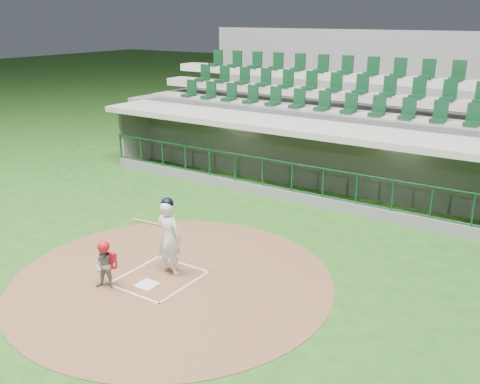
# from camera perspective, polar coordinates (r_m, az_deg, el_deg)

# --- Properties ---
(ground) EXTENTS (120.00, 120.00, 0.00)m
(ground) POSITION_cam_1_polar(r_m,az_deg,el_deg) (12.53, -7.69, -8.59)
(ground) COLOR #204F16
(ground) RESTS_ON ground
(dirt_circle) EXTENTS (7.20, 7.20, 0.01)m
(dirt_circle) POSITION_cam_1_polar(r_m,az_deg,el_deg) (12.22, -7.23, -9.29)
(dirt_circle) COLOR brown
(dirt_circle) RESTS_ON ground
(home_plate) EXTENTS (0.43, 0.43, 0.02)m
(home_plate) POSITION_cam_1_polar(r_m,az_deg,el_deg) (12.07, -9.90, -9.71)
(home_plate) COLOR silver
(home_plate) RESTS_ON dirt_circle
(batter_box_chalk) EXTENTS (1.55, 1.80, 0.01)m
(batter_box_chalk) POSITION_cam_1_polar(r_m,az_deg,el_deg) (12.32, -8.62, -9.03)
(batter_box_chalk) COLOR white
(batter_box_chalk) RESTS_ON ground
(dugout_structure) EXTENTS (16.40, 3.70, 3.00)m
(dugout_structure) POSITION_cam_1_polar(r_m,az_deg,el_deg) (18.37, 8.45, 3.41)
(dugout_structure) COLOR slate
(dugout_structure) RESTS_ON ground
(seating_deck) EXTENTS (17.00, 6.72, 5.15)m
(seating_deck) POSITION_cam_1_polar(r_m,az_deg,el_deg) (21.04, 12.05, 6.42)
(seating_deck) COLOR slate
(seating_deck) RESTS_ON ground
(batter) EXTENTS (0.86, 0.86, 1.82)m
(batter) POSITION_cam_1_polar(r_m,az_deg,el_deg) (12.16, -7.63, -4.65)
(batter) COLOR white
(batter) RESTS_ON dirt_circle
(catcher) EXTENTS (0.60, 0.54, 1.10)m
(catcher) POSITION_cam_1_polar(r_m,az_deg,el_deg) (11.91, -14.17, -7.50)
(catcher) COLOR gray
(catcher) RESTS_ON dirt_circle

